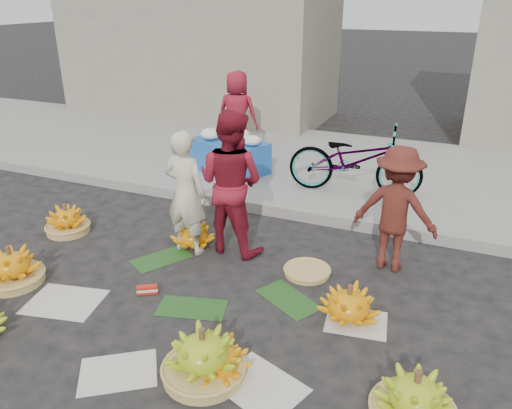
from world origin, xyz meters
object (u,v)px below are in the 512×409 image
at_px(vendor_cream, 186,193).
at_px(bicycle, 355,160).
at_px(banana_bunch_0, 12,268).
at_px(flower_table, 229,154).
at_px(banana_bunch_4, 415,399).

xyz_separation_m(vendor_cream, bicycle, (1.41, 2.27, -0.10)).
relative_size(banana_bunch_0, bicycle, 0.35).
relative_size(vendor_cream, flower_table, 1.04).
xyz_separation_m(vendor_cream, flower_table, (-0.65, 2.44, -0.31)).
bearing_deg(bicycle, banana_bunch_0, 136.63).
height_order(banana_bunch_0, flower_table, flower_table).
bearing_deg(banana_bunch_4, flower_table, 130.13).
height_order(banana_bunch_0, banana_bunch_4, banana_bunch_0).
bearing_deg(flower_table, banana_bunch_0, -77.96).
bearing_deg(vendor_cream, flower_table, -70.66).
relative_size(banana_bunch_0, vendor_cream, 0.46).
height_order(vendor_cream, flower_table, vendor_cream).
relative_size(banana_bunch_0, flower_table, 0.48).
relative_size(flower_table, bicycle, 0.74).
bearing_deg(banana_bunch_0, banana_bunch_4, -3.34).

